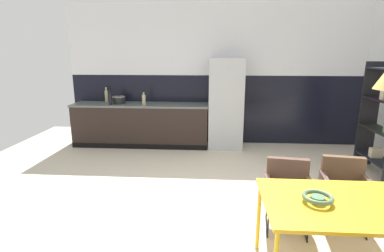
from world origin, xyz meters
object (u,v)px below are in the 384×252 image
bottle_vinegar_dark (107,96)px  open_shelf_unit (384,119)px  armchair_head_of_table (288,185)px  bottle_spice_small (144,99)px  fruit_bowl (318,198)px  bottle_oil_tall (110,99)px  dining_table (379,208)px  cooking_pot (119,100)px  refrigerator_column (226,104)px  armchair_by_stool (344,183)px

bottle_vinegar_dark → open_shelf_unit: size_ratio=0.18×
armchair_head_of_table → bottle_spice_small: bottle_spice_small is taller
fruit_bowl → bottle_oil_tall: bearing=129.0°
armchair_head_of_table → open_shelf_unit: 2.46m
dining_table → bottle_vinegar_dark: size_ratio=5.82×
bottle_oil_tall → open_shelf_unit: (4.71, -1.15, -0.09)m
dining_table → cooking_pot: 5.01m
bottle_vinegar_dark → open_shelf_unit: open_shelf_unit is taller
cooking_pot → open_shelf_unit: (4.59, -1.33, -0.05)m
armchair_head_of_table → fruit_bowl: 0.89m
bottle_vinegar_dark → dining_table: bearing=-47.4°
fruit_bowl → bottle_spice_small: 4.33m
fruit_bowl → bottle_vinegar_dark: size_ratio=0.77×
refrigerator_column → cooking_pot: bearing=179.8°
armchair_by_stool → fruit_bowl: 1.15m
cooking_pot → open_shelf_unit: bearing=-16.1°
bottle_spice_small → open_shelf_unit: (4.04, -1.24, -0.08)m
dining_table → armchair_by_stool: bearing=82.2°
bottle_spice_small → bottle_oil_tall: (-0.67, -0.09, 0.02)m
armchair_by_stool → fruit_bowl: bearing=63.9°
dining_table → fruit_bowl: fruit_bowl is taller
refrigerator_column → bottle_oil_tall: size_ratio=5.94×
bottle_oil_tall → armchair_by_stool: bearing=-37.1°
fruit_bowl → bottle_vinegar_dark: (-3.12, 3.97, 0.24)m
armchair_by_stool → fruit_bowl: size_ratio=3.14×
refrigerator_column → cooking_pot: size_ratio=6.80×
bottle_spice_small → open_shelf_unit: bearing=-17.0°
dining_table → bottle_oil_tall: (-3.41, 3.58, 0.31)m
dining_table → bottle_vinegar_dark: (-3.62, 3.94, 0.32)m
bottle_spice_small → bottle_oil_tall: size_ratio=0.82×
refrigerator_column → open_shelf_unit: bearing=-29.0°
armchair_by_stool → open_shelf_unit: (1.17, 1.53, 0.41)m
armchair_by_stool → bottle_spice_small: bottle_spice_small is taller
refrigerator_column → armchair_by_stool: 3.12m
bottle_spice_small → open_shelf_unit: 4.23m
refrigerator_column → cooking_pot: (-2.21, 0.01, 0.05)m
refrigerator_column → open_shelf_unit: 2.72m
fruit_bowl → bottle_oil_tall: 4.64m
armchair_by_stool → bottle_spice_small: 4.02m
refrigerator_column → open_shelf_unit: size_ratio=1.02×
armchair_head_of_table → bottle_vinegar_dark: bottle_vinegar_dark is taller
open_shelf_unit → bottle_vinegar_dark: bearing=-107.1°
dining_table → cooking_pot: size_ratio=6.91×
armchair_head_of_table → open_shelf_unit: size_ratio=0.43×
refrigerator_column → dining_table: refrigerator_column is taller
refrigerator_column → bottle_spice_small: refrigerator_column is taller
armchair_head_of_table → bottle_vinegar_dark: bearing=-37.4°
cooking_pot → bottle_spice_small: bottle_spice_small is taller
bottle_oil_tall → bottle_spice_small: bearing=7.6°
refrigerator_column → open_shelf_unit: (2.38, -1.32, 0.01)m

